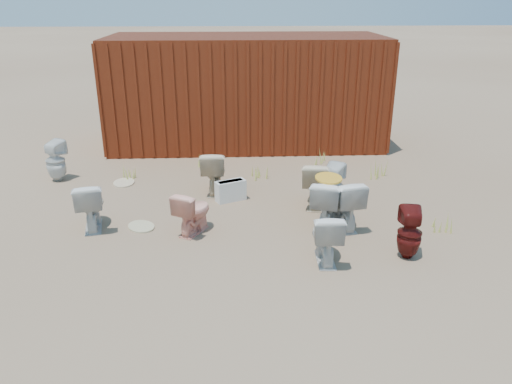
{
  "coord_description": "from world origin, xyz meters",
  "views": [
    {
      "loc": [
        -0.32,
        -6.16,
        3.25
      ],
      "look_at": [
        0.0,
        0.6,
        0.55
      ],
      "focal_mm": 35.0,
      "sensor_mm": 36.0,
      "label": 1
    }
  ],
  "objects_px": {
    "toilet_back_beige_right": "(315,183)",
    "toilet_front_c": "(326,236)",
    "toilet_front_e": "(343,203)",
    "toilet_back_yellowlid": "(327,203)",
    "loose_tank": "(231,191)",
    "toilet_front_a": "(90,205)",
    "shipping_container": "(246,91)",
    "toilet_back_a": "(55,161)",
    "toilet_back_e": "(333,186)",
    "toilet_front_pink": "(193,212)",
    "toilet_front_maroon": "(410,233)",
    "toilet_back_beige_left": "(214,172)"
  },
  "relations": [
    {
      "from": "toilet_front_a",
      "to": "loose_tank",
      "type": "xyz_separation_m",
      "value": [
        2.06,
        0.95,
        -0.19
      ]
    },
    {
      "from": "toilet_back_yellowlid",
      "to": "loose_tank",
      "type": "xyz_separation_m",
      "value": [
        -1.42,
        1.1,
        -0.21
      ]
    },
    {
      "from": "toilet_front_a",
      "to": "toilet_back_beige_left",
      "type": "xyz_separation_m",
      "value": [
        1.77,
        1.35,
        0.01
      ]
    },
    {
      "from": "loose_tank",
      "to": "toilet_back_beige_right",
      "type": "bearing_deg",
      "value": -35.66
    },
    {
      "from": "toilet_front_e",
      "to": "toilet_back_yellowlid",
      "type": "relative_size",
      "value": 1.0
    },
    {
      "from": "toilet_front_a",
      "to": "toilet_front_pink",
      "type": "xyz_separation_m",
      "value": [
        1.52,
        -0.23,
        -0.04
      ]
    },
    {
      "from": "toilet_front_maroon",
      "to": "toilet_back_beige_left",
      "type": "xyz_separation_m",
      "value": [
        -2.62,
        2.47,
        0.03
      ]
    },
    {
      "from": "toilet_front_maroon",
      "to": "toilet_back_beige_left",
      "type": "distance_m",
      "value": 3.6
    },
    {
      "from": "toilet_back_e",
      "to": "toilet_back_beige_right",
      "type": "bearing_deg",
      "value": 9.45
    },
    {
      "from": "toilet_front_a",
      "to": "toilet_back_yellowlid",
      "type": "height_order",
      "value": "toilet_back_yellowlid"
    },
    {
      "from": "toilet_back_yellowlid",
      "to": "toilet_back_e",
      "type": "bearing_deg",
      "value": -87.76
    },
    {
      "from": "toilet_front_a",
      "to": "toilet_front_c",
      "type": "xyz_separation_m",
      "value": [
        3.28,
        -1.15,
        -0.01
      ]
    },
    {
      "from": "toilet_front_c",
      "to": "toilet_back_e",
      "type": "height_order",
      "value": "toilet_back_e"
    },
    {
      "from": "toilet_front_a",
      "to": "toilet_back_yellowlid",
      "type": "bearing_deg",
      "value": 165.74
    },
    {
      "from": "toilet_front_e",
      "to": "toilet_back_yellowlid",
      "type": "height_order",
      "value": "same"
    },
    {
      "from": "shipping_container",
      "to": "toilet_front_a",
      "type": "relative_size",
      "value": 8.25
    },
    {
      "from": "toilet_back_yellowlid",
      "to": "loose_tank",
      "type": "relative_size",
      "value": 1.53
    },
    {
      "from": "toilet_front_pink",
      "to": "shipping_container",
      "type": "bearing_deg",
      "value": -71.53
    },
    {
      "from": "toilet_back_yellowlid",
      "to": "shipping_container",
      "type": "bearing_deg",
      "value": -57.96
    },
    {
      "from": "toilet_front_a",
      "to": "toilet_back_beige_right",
      "type": "height_order",
      "value": "toilet_back_beige_right"
    },
    {
      "from": "toilet_front_a",
      "to": "toilet_back_yellowlid",
      "type": "xyz_separation_m",
      "value": [
        3.48,
        -0.15,
        0.02
      ]
    },
    {
      "from": "toilet_front_a",
      "to": "toilet_back_e",
      "type": "bearing_deg",
      "value": 176.98
    },
    {
      "from": "shipping_container",
      "to": "toilet_front_maroon",
      "type": "xyz_separation_m",
      "value": [
        1.95,
        -5.65,
        -0.85
      ]
    },
    {
      "from": "shipping_container",
      "to": "toilet_front_maroon",
      "type": "distance_m",
      "value": 6.03
    },
    {
      "from": "toilet_front_pink",
      "to": "loose_tank",
      "type": "relative_size",
      "value": 1.29
    },
    {
      "from": "shipping_container",
      "to": "toilet_back_beige_left",
      "type": "height_order",
      "value": "shipping_container"
    },
    {
      "from": "toilet_front_pink",
      "to": "toilet_back_beige_left",
      "type": "height_order",
      "value": "toilet_back_beige_left"
    },
    {
      "from": "toilet_back_beige_right",
      "to": "toilet_back_yellowlid",
      "type": "height_order",
      "value": "same"
    },
    {
      "from": "toilet_front_e",
      "to": "toilet_back_a",
      "type": "bearing_deg",
      "value": -36.35
    },
    {
      "from": "loose_tank",
      "to": "toilet_front_e",
      "type": "bearing_deg",
      "value": -58.24
    },
    {
      "from": "shipping_container",
      "to": "toilet_front_maroon",
      "type": "height_order",
      "value": "shipping_container"
    },
    {
      "from": "toilet_front_maroon",
      "to": "toilet_front_e",
      "type": "relative_size",
      "value": 0.92
    },
    {
      "from": "toilet_back_a",
      "to": "toilet_back_e",
      "type": "relative_size",
      "value": 1.03
    },
    {
      "from": "toilet_back_beige_right",
      "to": "toilet_back_yellowlid",
      "type": "xyz_separation_m",
      "value": [
        0.05,
        -0.83,
        0.0
      ]
    },
    {
      "from": "toilet_back_beige_left",
      "to": "loose_tank",
      "type": "xyz_separation_m",
      "value": [
        0.29,
        -0.41,
        -0.2
      ]
    },
    {
      "from": "toilet_back_beige_right",
      "to": "toilet_back_e",
      "type": "height_order",
      "value": "toilet_back_beige_right"
    },
    {
      "from": "toilet_front_a",
      "to": "toilet_back_e",
      "type": "xyz_separation_m",
      "value": [
        3.7,
        0.57,
        0.01
      ]
    },
    {
      "from": "toilet_front_e",
      "to": "toilet_back_e",
      "type": "distance_m",
      "value": 0.72
    },
    {
      "from": "toilet_front_pink",
      "to": "toilet_back_a",
      "type": "bearing_deg",
      "value": -11.2
    },
    {
      "from": "shipping_container",
      "to": "toilet_front_a",
      "type": "height_order",
      "value": "shipping_container"
    },
    {
      "from": "toilet_front_a",
      "to": "toilet_back_a",
      "type": "height_order",
      "value": "toilet_back_a"
    },
    {
      "from": "toilet_front_pink",
      "to": "toilet_back_beige_right",
      "type": "xyz_separation_m",
      "value": [
        1.92,
        0.9,
        0.06
      ]
    },
    {
      "from": "toilet_front_e",
      "to": "loose_tank",
      "type": "xyz_separation_m",
      "value": [
        -1.66,
        1.1,
        -0.21
      ]
    },
    {
      "from": "toilet_back_beige_left",
      "to": "toilet_front_pink",
      "type": "bearing_deg",
      "value": 83.54
    },
    {
      "from": "toilet_front_a",
      "to": "toilet_back_beige_left",
      "type": "distance_m",
      "value": 2.23
    },
    {
      "from": "toilet_front_pink",
      "to": "toilet_front_c",
      "type": "xyz_separation_m",
      "value": [
        1.77,
        -0.92,
        0.03
      ]
    },
    {
      "from": "toilet_front_maroon",
      "to": "toilet_back_a",
      "type": "xyz_separation_m",
      "value": [
        -5.55,
        3.19,
        0.03
      ]
    },
    {
      "from": "toilet_back_beige_right",
      "to": "toilet_front_c",
      "type": "bearing_deg",
      "value": 96.03
    },
    {
      "from": "toilet_front_c",
      "to": "loose_tank",
      "type": "xyz_separation_m",
      "value": [
        -1.23,
        2.09,
        -0.17
      ]
    },
    {
      "from": "shipping_container",
      "to": "toilet_front_pink",
      "type": "bearing_deg",
      "value": -100.93
    }
  ]
}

